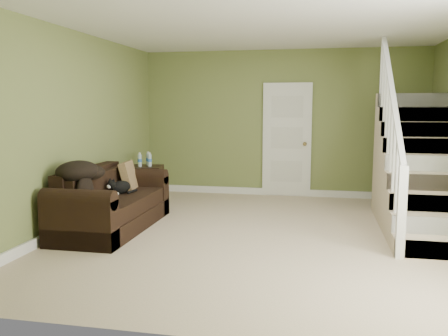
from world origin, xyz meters
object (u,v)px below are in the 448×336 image
at_px(banana, 111,198).
at_px(sofa, 110,206).
at_px(side_table, 146,184).
at_px(cat, 120,187).

bearing_deg(banana, sofa, 99.43).
height_order(sofa, banana, sofa).
height_order(side_table, cat, side_table).
distance_m(sofa, banana, 0.30).
relative_size(cat, banana, 2.80).
height_order(side_table, banana, side_table).
xyz_separation_m(sofa, cat, (0.07, 0.19, 0.22)).
distance_m(sofa, cat, 0.30).
distance_m(cat, banana, 0.42).
xyz_separation_m(side_table, banana, (0.25, -1.88, 0.14)).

